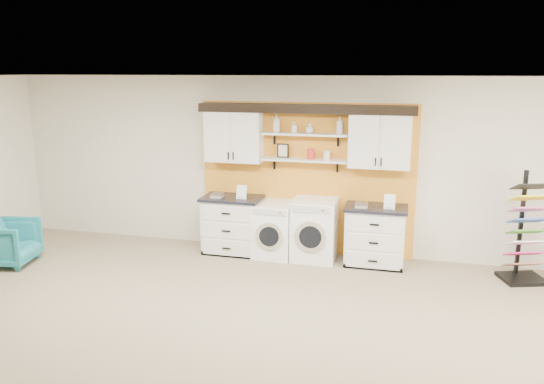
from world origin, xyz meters
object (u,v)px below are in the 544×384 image
(base_cabinet_right, at_px, (375,235))
(base_cabinet_left, at_px, (233,224))
(washer, at_px, (275,229))
(armchair, at_px, (9,243))
(sample_rack, at_px, (524,246))
(dryer, at_px, (314,230))

(base_cabinet_right, bearing_deg, base_cabinet_left, -180.00)
(base_cabinet_right, distance_m, washer, 1.56)
(base_cabinet_right, bearing_deg, armchair, -165.62)
(base_cabinet_right, bearing_deg, sample_rack, -3.77)
(sample_rack, relative_size, armchair, 2.08)
(dryer, height_order, sample_rack, sample_rack)
(base_cabinet_right, bearing_deg, washer, -179.88)
(washer, distance_m, sample_rack, 3.61)
(base_cabinet_right, height_order, armchair, base_cabinet_right)
(base_cabinet_right, height_order, sample_rack, sample_rack)
(washer, height_order, armchair, washer)
(base_cabinet_right, xyz_separation_m, armchair, (-5.36, -1.37, -0.11))
(base_cabinet_right, relative_size, sample_rack, 0.60)
(dryer, xyz_separation_m, sample_rack, (2.97, -0.13, 0.03))
(armchair, bearing_deg, sample_rack, -90.96)
(base_cabinet_right, height_order, washer, base_cabinet_right)
(base_cabinet_left, height_order, sample_rack, sample_rack)
(base_cabinet_left, relative_size, base_cabinet_right, 1.02)
(washer, relative_size, armchair, 1.16)
(base_cabinet_left, relative_size, armchair, 1.26)
(dryer, bearing_deg, sample_rack, -2.53)
(sample_rack, bearing_deg, dryer, 159.23)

